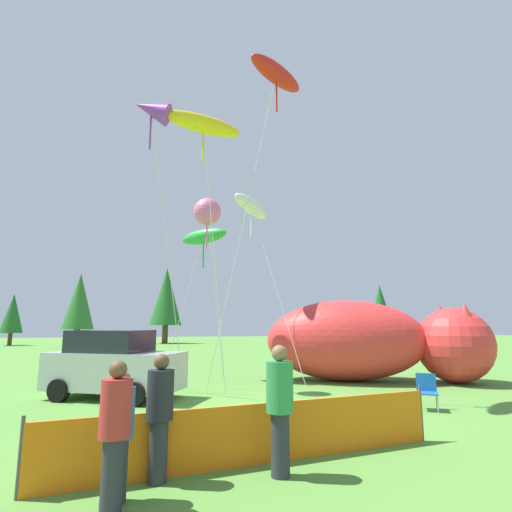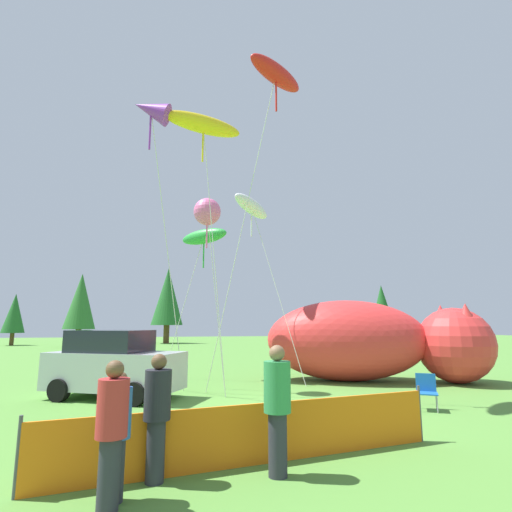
# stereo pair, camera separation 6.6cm
# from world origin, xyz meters

# --- Properties ---
(ground_plane) EXTENTS (120.00, 120.00, 0.00)m
(ground_plane) POSITION_xyz_m (0.00, 0.00, 0.00)
(ground_plane) COLOR #548C38
(parked_car) EXTENTS (4.30, 3.33, 2.00)m
(parked_car) POSITION_xyz_m (-4.55, 2.77, 0.98)
(parked_car) COLOR #B7BCC1
(parked_car) RESTS_ON ground
(folding_chair) EXTENTS (0.72, 0.72, 0.90)m
(folding_chair) POSITION_xyz_m (3.63, -0.60, 0.52)
(folding_chair) COLOR #1959A5
(folding_chair) RESTS_ON ground
(inflatable_cat) EXTENTS (8.64, 5.41, 3.11)m
(inflatable_cat) POSITION_xyz_m (4.77, 4.38, 1.44)
(inflatable_cat) COLOR red
(inflatable_cat) RESTS_ON ground
(safety_fence) EXTENTS (6.66, 1.24, 1.01)m
(safety_fence) POSITION_xyz_m (-1.51, -3.63, 0.46)
(safety_fence) COLOR orange
(safety_fence) RESTS_ON ground
(spectator_in_white_shirt) EXTENTS (0.38, 0.38, 1.75)m
(spectator_in_white_shirt) POSITION_xyz_m (-3.61, -4.82, 0.95)
(spectator_in_white_shirt) COLOR #2D2D38
(spectator_in_white_shirt) RESTS_ON ground
(spectator_in_yellow_shirt) EXTENTS (0.38, 0.38, 1.76)m
(spectator_in_yellow_shirt) POSITION_xyz_m (-3.09, -4.04, 0.96)
(spectator_in_yellow_shirt) COLOR #2D2D38
(spectator_in_yellow_shirt) RESTS_ON ground
(spectator_in_black_shirt) EXTENTS (0.41, 0.41, 1.87)m
(spectator_in_black_shirt) POSITION_xyz_m (-1.34, -4.19, 1.02)
(spectator_in_black_shirt) COLOR #2D2D38
(spectator_in_black_shirt) RESTS_ON ground
(spectator_in_red_shirt) EXTENTS (0.34, 0.34, 1.58)m
(spectator_in_red_shirt) POSITION_xyz_m (-3.57, -4.57, 0.86)
(spectator_in_red_shirt) COLOR #2D2D38
(spectator_in_red_shirt) RESTS_ON ground
(kite_red_lizard) EXTENTS (3.02, 3.07, 10.54)m
(kite_red_lizard) POSITION_xyz_m (0.11, 1.08, 10.11)
(kite_red_lizard) COLOR silver
(kite_red_lizard) RESTS_ON ground
(kite_yellow_hero) EXTENTS (2.84, 1.64, 9.09)m
(kite_yellow_hero) POSITION_xyz_m (-2.10, 2.13, 8.67)
(kite_yellow_hero) COLOR silver
(kite_yellow_hero) RESTS_ON ground
(kite_purple_delta) EXTENTS (2.01, 2.67, 9.23)m
(kite_purple_delta) POSITION_xyz_m (-3.75, 1.59, 8.67)
(kite_purple_delta) COLOR silver
(kite_purple_delta) RESTS_ON ground
(kite_green_fish) EXTENTS (2.53, 2.19, 6.12)m
(kite_green_fish) POSITION_xyz_m (-1.71, 5.87, 5.71)
(kite_green_fish) COLOR silver
(kite_green_fish) RESTS_ON ground
(kite_white_ghost) EXTENTS (2.64, 3.02, 7.64)m
(kite_white_ghost) POSITION_xyz_m (0.26, 5.74, 7.07)
(kite_white_ghost) COLOR silver
(kite_white_ghost) RESTS_ON ground
(kite_pink_octopus) EXTENTS (1.25, 0.96, 6.57)m
(kite_pink_octopus) POSITION_xyz_m (-1.80, 3.41, 6.07)
(kite_pink_octopus) COLOR silver
(kite_pink_octopus) RESTS_ON ground
(horizon_tree_east) EXTENTS (2.95, 2.95, 7.03)m
(horizon_tree_east) POSITION_xyz_m (23.06, 35.78, 4.31)
(horizon_tree_east) COLOR brown
(horizon_tree_east) RESTS_ON ground
(horizon_tree_west) EXTENTS (3.58, 3.58, 8.54)m
(horizon_tree_west) POSITION_xyz_m (-3.30, 36.85, 5.24)
(horizon_tree_west) COLOR brown
(horizon_tree_west) RESTS_ON ground
(horizon_tree_mid) EXTENTS (2.21, 2.21, 5.28)m
(horizon_tree_mid) POSITION_xyz_m (-18.73, 35.72, 3.24)
(horizon_tree_mid) COLOR brown
(horizon_tree_mid) RESTS_ON ground
(horizon_tree_northeast) EXTENTS (2.95, 2.95, 7.04)m
(horizon_tree_northeast) POSITION_xyz_m (-11.48, 31.24, 4.32)
(horizon_tree_northeast) COLOR brown
(horizon_tree_northeast) RESTS_ON ground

